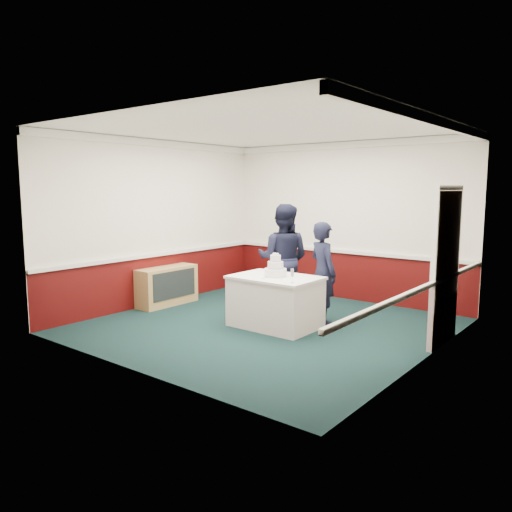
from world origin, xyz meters
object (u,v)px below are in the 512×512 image
Objects in this scene: cake_knife at (266,278)px; champagne_flute at (292,273)px; cake_table at (275,301)px; wedding_cake at (275,269)px; person_woman at (323,273)px; sideboard at (167,286)px; person_man at (283,259)px.

cake_knife is 0.55m from champagne_flute.
champagne_flute is (0.50, -0.28, 0.53)m from cake_table.
person_woman is (0.46, 0.64, -0.09)m from wedding_cake.
cake_table is at bearing 1.09° from sideboard.
wedding_cake is 0.23× the size of person_woman.
sideboard is 0.64× the size of person_man.
cake_table reaches higher than sideboard.
cake_knife is at bearing -3.68° from sideboard.
cake_table is 0.44m from cake_knife.
person_woman is at bearing 13.45° from sideboard.
wedding_cake reaches higher than sideboard.
person_man reaches higher than person_woman.
cake_knife is 0.97m from person_woman.
cake_knife is (-0.03, -0.20, -0.11)m from wedding_cake.
champagne_flute is at bearing 119.82° from person_woman.
wedding_cake is (0.00, 0.00, 0.50)m from cake_table.
person_man is at bearing 117.49° from cake_table.
sideboard is 0.74× the size of person_woman.
cake_knife reaches higher than cake_table.
cake_table is 0.82× the size of person_woman.
person_man is at bearing 22.43° from sideboard.
wedding_cake is at bearing 150.75° from champagne_flute.
person_woman is (0.46, 0.64, 0.41)m from cake_table.
cake_table is 6.44× the size of champagne_flute.
sideboard is 0.91× the size of cake_table.
cake_knife is 1.07× the size of champagne_flute.
champagne_flute is (0.50, -0.28, 0.03)m from wedding_cake.
champagne_flute is 0.13× the size of person_woman.
person_man is 0.89m from person_woman.
cake_table is at bearing 95.73° from person_man.
cake_table is 6.00× the size of cake_knife.
cake_table is 0.89m from person_woman.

